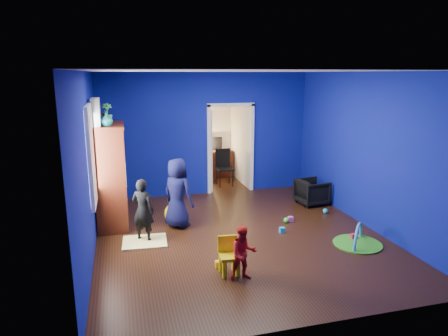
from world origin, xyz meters
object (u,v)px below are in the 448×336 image
object	(u,v)px
child_black	(143,210)
crt_tv	(113,174)
child_navy	(178,193)
hopper_ball	(174,213)
study_desk	(216,164)
vase	(106,120)
toddler_red	(244,253)
folding_chair	(225,168)
tv_armoire	(111,176)
kid_chair	(229,258)
play_mat	(357,244)
armchair	(312,192)

from	to	relation	value
child_black	crt_tv	xyz separation A→B (m)	(-0.48, 0.92, 0.46)
child_black	child_navy	xyz separation A→B (m)	(0.68, 0.50, 0.11)
hopper_ball	study_desk	size ratio (longest dim) A/B	0.43
child_black	vase	bearing A→B (deg)	-18.62
child_black	vase	size ratio (longest dim) A/B	4.92
toddler_red	folding_chair	xyz separation A→B (m)	(1.00, 4.81, 0.06)
toddler_red	crt_tv	xyz separation A→B (m)	(-1.76, 2.66, 0.62)
tv_armoire	kid_chair	size ratio (longest dim) A/B	3.92
folding_chair	hopper_ball	bearing A→B (deg)	-125.47
child_black	play_mat	distance (m)	3.75
child_black	tv_armoire	size ratio (longest dim) A/B	0.57
armchair	folding_chair	bearing A→B (deg)	30.48
crt_tv	study_desk	distance (m)	4.21
armchair	study_desk	bearing A→B (deg)	20.39
hopper_ball	study_desk	bearing A→B (deg)	63.27
child_navy	play_mat	size ratio (longest dim) A/B	1.63
armchair	child_black	world-z (taller)	child_black
armchair	toddler_red	world-z (taller)	toddler_red
armchair	hopper_ball	world-z (taller)	armchair
crt_tv	study_desk	xyz separation A→B (m)	(2.76, 3.11, -0.65)
child_black	hopper_ball	size ratio (longest dim) A/B	2.99
armchair	hopper_ball	bearing A→B (deg)	89.40
kid_chair	study_desk	xyz separation A→B (m)	(1.15, 5.57, 0.12)
armchair	kid_chair	xyz separation A→B (m)	(-2.65, -2.62, -0.03)
crt_tv	child_black	bearing A→B (deg)	-62.18
child_navy	crt_tv	distance (m)	1.28
hopper_ball	folding_chair	bearing A→B (deg)	54.53
crt_tv	folding_chair	world-z (taller)	crt_tv
vase	tv_armoire	distance (m)	1.13
tv_armoire	study_desk	xyz separation A→B (m)	(2.80, 3.11, -0.60)
armchair	child_navy	world-z (taller)	child_navy
crt_tv	kid_chair	bearing A→B (deg)	-56.74
play_mat	child_navy	bearing A→B (deg)	150.52
toddler_red	child_black	bearing A→B (deg)	127.89
child_navy	study_desk	distance (m)	3.88
vase	play_mat	world-z (taller)	vase
kid_chair	folding_chair	bearing A→B (deg)	80.92
hopper_ball	study_desk	world-z (taller)	study_desk
armchair	play_mat	xyz separation A→B (m)	(-0.24, -2.20, -0.27)
child_black	toddler_red	world-z (taller)	child_black
hopper_ball	kid_chair	bearing A→B (deg)	-77.70
child_black	tv_armoire	xyz separation A→B (m)	(-0.52, 0.92, 0.42)
vase	child_black	bearing A→B (deg)	-49.64
vase	tv_armoire	xyz separation A→B (m)	(0.00, 0.30, -1.09)
child_black	vase	xyz separation A→B (m)	(-0.52, 0.62, 1.51)
child_navy	tv_armoire	world-z (taller)	tv_armoire
child_black	folding_chair	xyz separation A→B (m)	(2.28, 3.07, -0.10)
tv_armoire	study_desk	bearing A→B (deg)	48.01
tv_armoire	vase	bearing A→B (deg)	-90.00
armchair	child_black	bearing A→B (deg)	99.39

